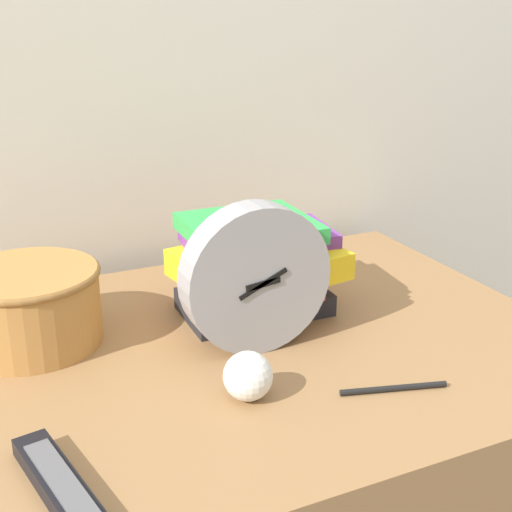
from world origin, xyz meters
The scene contains 6 objects.
desk_clock centered at (0.10, 0.33, 0.84)m, with size 0.21×0.05×0.21m.
book_stack centered at (0.15, 0.43, 0.81)m, with size 0.26×0.23×0.15m.
basket centered at (-0.19, 0.48, 0.79)m, with size 0.21×0.21×0.11m.
tv_remote centered at (-0.21, 0.11, 0.74)m, with size 0.07×0.20×0.02m.
crumpled_paper_ball centered at (0.03, 0.21, 0.76)m, with size 0.06×0.06×0.06m.
pen centered at (0.21, 0.14, 0.74)m, with size 0.14×0.05×0.01m.
Camera 1 is at (-0.29, -0.50, 1.21)m, focal length 50.00 mm.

